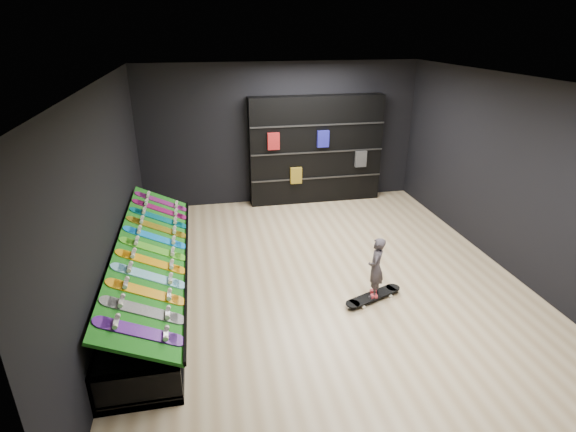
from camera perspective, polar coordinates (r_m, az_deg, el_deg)
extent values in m
cube|color=tan|center=(7.19, 4.26, -7.66)|extent=(6.00, 7.00, 0.01)
cube|color=white|center=(6.23, 5.10, 16.82)|extent=(6.00, 7.00, 0.01)
cube|color=black|center=(9.84, -0.93, 10.33)|extent=(6.00, 0.02, 3.00)
cube|color=black|center=(3.69, 19.86, -14.45)|extent=(6.00, 0.02, 3.00)
cube|color=black|center=(6.45, -21.96, 1.70)|extent=(0.02, 7.00, 3.00)
cube|color=black|center=(7.90, 26.17, 4.73)|extent=(0.02, 7.00, 3.00)
cube|color=#105B0E|center=(6.68, -16.76, -4.26)|extent=(0.92, 4.50, 0.46)
cube|color=black|center=(9.91, 3.54, 8.37)|extent=(2.91, 0.34, 2.32)
imported|color=black|center=(6.53, 10.98, -7.81)|extent=(0.22, 0.25, 0.54)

